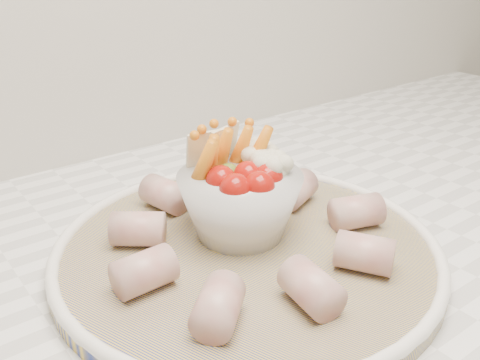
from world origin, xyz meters
TOP-DOWN VIEW (x-y plane):
  - serving_platter at (0.13, 1.41)m, footprint 0.48×0.48m
  - veggie_bowl at (0.14, 1.44)m, footprint 0.12×0.12m
  - cured_meat_rolls at (0.13, 1.41)m, footprint 0.28×0.27m

SIDE VIEW (x-z plane):
  - serving_platter at x=0.13m, z-range 0.92..0.94m
  - cured_meat_rolls at x=0.13m, z-range 0.93..0.97m
  - veggie_bowl at x=0.14m, z-range 0.92..1.03m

